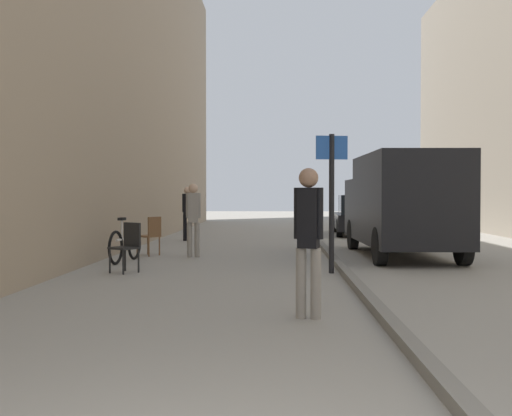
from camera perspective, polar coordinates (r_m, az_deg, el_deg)
name	(u,v)px	position (r m, az deg, el deg)	size (l,w,h in m)	color
ground_plane	(263,258)	(14.44, 0.62, -4.61)	(80.00, 80.00, 0.00)	gray
building_facade_left	(60,7)	(15.83, -17.55, 17.15)	(2.24, 40.00, 11.65)	gray
kerb_strip	(331,256)	(14.48, 6.90, -4.36)	(0.16, 40.00, 0.12)	slate
pedestrian_main_foreground	(187,210)	(19.79, -6.31, -0.15)	(0.34, 0.23, 1.72)	black
pedestrian_mid_block	(308,232)	(7.38, 4.84, -2.19)	(0.35, 0.25, 1.79)	gray
pedestrian_far_crossing	(193,215)	(14.64, -5.78, -0.61)	(0.34, 0.23, 1.73)	gray
delivery_van	(401,203)	(15.11, 13.21, 0.48)	(2.06, 5.49, 2.39)	black
parked_car	(360,215)	(23.06, 9.55, -0.66)	(2.03, 4.29, 1.45)	black
street_sign_post	(332,191)	(11.67, 6.96, 1.59)	(0.60, 0.12, 2.60)	black
bicycle_leaning	(125,245)	(13.81, -11.91, -3.32)	(0.32, 1.76, 0.98)	black
cafe_chair_near_window	(128,244)	(11.99, -11.70, -3.22)	(0.61, 0.61, 0.94)	black
cafe_chair_by_doorway	(151,233)	(15.12, -9.61, -2.29)	(0.60, 0.60, 0.94)	brown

